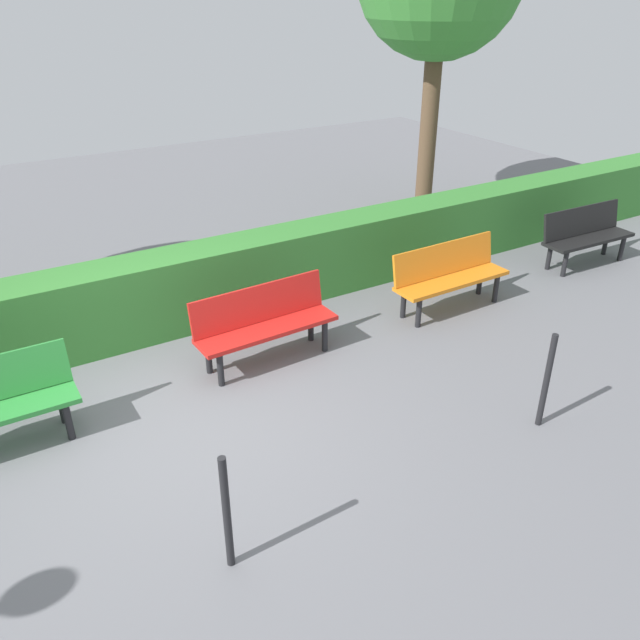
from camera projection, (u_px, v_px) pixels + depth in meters
ground_plane at (183, 424)px, 6.24m from camera, size 23.37×23.37×0.00m
bench_black at (586, 233)px, 9.58m from camera, size 1.55×0.52×0.86m
bench_orange at (449, 274)px, 8.26m from camera, size 1.64×0.48×0.86m
bench_red at (264, 321)px, 7.11m from camera, size 1.64×0.51×0.86m
hedge_row at (215, 282)px, 8.03m from camera, size 19.37×0.62×0.96m
railing_post_mid at (546, 381)px, 6.01m from camera, size 0.06×0.06×1.00m
railing_post_far at (227, 513)px, 4.51m from camera, size 0.06×0.06×1.00m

